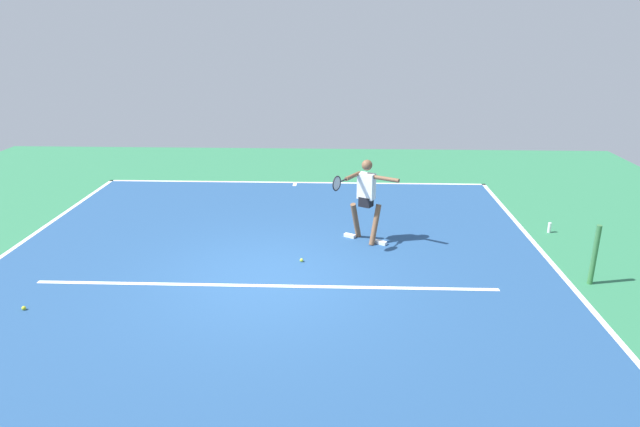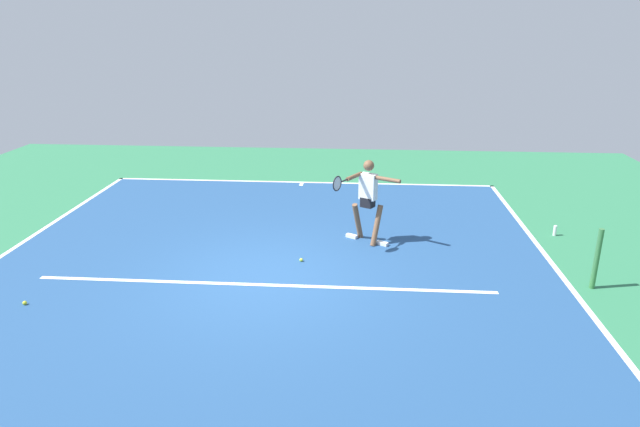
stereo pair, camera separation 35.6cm
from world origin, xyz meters
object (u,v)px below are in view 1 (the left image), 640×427
at_px(tennis_ball_far_corner, 302,260).
at_px(water_bottle, 549,228).
at_px(net_post, 594,255).
at_px(tennis_player, 366,196).
at_px(tennis_ball_near_service_line, 24,308).

distance_m(tennis_ball_far_corner, water_bottle, 5.48).
height_order(net_post, tennis_player, tennis_player).
bearing_deg(water_bottle, tennis_ball_far_corner, 18.51).
relative_size(tennis_ball_near_service_line, water_bottle, 0.30).
bearing_deg(water_bottle, tennis_ball_near_service_line, 21.73).
relative_size(tennis_player, tennis_ball_near_service_line, 26.19).
bearing_deg(tennis_player, tennis_ball_far_corner, 71.64).
bearing_deg(tennis_player, tennis_ball_near_service_line, 59.72).
bearing_deg(tennis_ball_far_corner, tennis_ball_near_service_line, 25.49).
bearing_deg(net_post, tennis_player, -25.35).
distance_m(net_post, tennis_ball_near_service_line, 9.37).
xyz_separation_m(tennis_ball_far_corner, tennis_ball_near_service_line, (4.22, 2.01, 0.00)).
xyz_separation_m(tennis_player, water_bottle, (-3.97, -0.66, -0.87)).
distance_m(tennis_ball_far_corner, tennis_ball_near_service_line, 4.68).
height_order(tennis_player, water_bottle, tennis_player).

